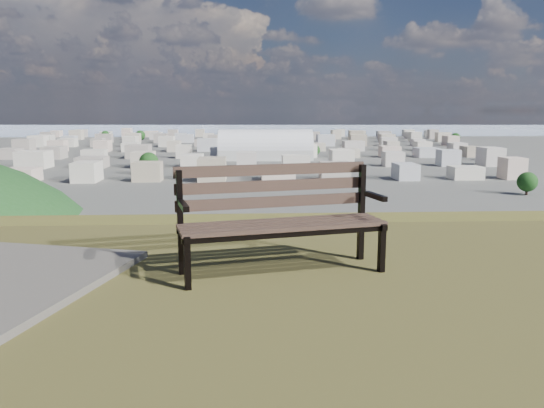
{
  "coord_description": "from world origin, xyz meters",
  "views": [
    {
      "loc": [
        0.59,
        -2.91,
        26.49
      ],
      "look_at": [
        0.92,
        3.8,
        25.3
      ],
      "focal_mm": 35.0,
      "sensor_mm": 36.0,
      "label": 1
    }
  ],
  "objects": [
    {
      "name": "far_hills",
      "position": [
        -60.92,
        1402.93,
        25.47
      ],
      "size": [
        2050.0,
        340.0,
        60.0
      ],
      "color": "#939DB6",
      "rests_on": "ground"
    },
    {
      "name": "city_blocks",
      "position": [
        0.0,
        394.44,
        3.5
      ],
      "size": [
        395.0,
        361.0,
        7.0
      ],
      "color": "silver",
      "rests_on": "ground"
    },
    {
      "name": "grass_tufts",
      "position": [
        0.2,
        -0.39,
        25.12
      ],
      "size": [
        12.49,
        7.18,
        0.28
      ],
      "color": "brown",
      "rests_on": "hilltop_mesa"
    },
    {
      "name": "park_bench",
      "position": [
        0.89,
        1.9,
        25.56
      ],
      "size": [
        1.97,
        1.02,
        0.98
      ],
      "rotation": [
        0.0,
        0.0,
        0.23
      ],
      "color": "#423126",
      "rests_on": "hilltop_mesa"
    },
    {
      "name": "city_trees",
      "position": [
        -26.39,
        319.0,
        4.83
      ],
      "size": [
        406.52,
        387.2,
        9.98
      ],
      "color": "black",
      "rests_on": "ground"
    },
    {
      "name": "arena",
      "position": [
        11.32,
        288.98,
        5.08
      ],
      "size": [
        51.63,
        22.9,
        21.57
      ],
      "rotation": [
        0.0,
        0.0,
        -0.03
      ],
      "color": "beige",
      "rests_on": "ground"
    },
    {
      "name": "bay_water",
      "position": [
        0.0,
        900.0,
        0.0
      ],
      "size": [
        2400.0,
        700.0,
        0.12
      ],
      "primitive_type": "cube",
      "color": "#99AEC3",
      "rests_on": "ground"
    }
  ]
}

